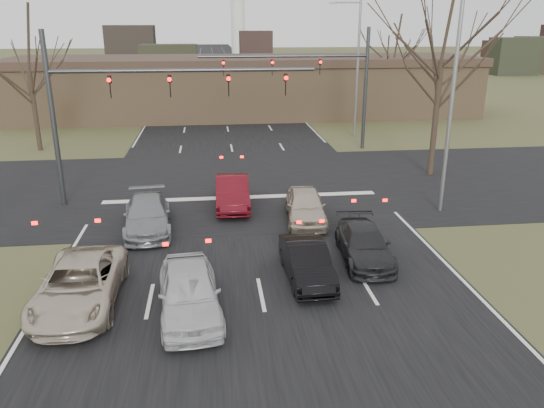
# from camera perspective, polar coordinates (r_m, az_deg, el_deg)

# --- Properties ---
(ground) EXTENTS (360.00, 360.00, 0.00)m
(ground) POSITION_cam_1_polar(r_m,az_deg,el_deg) (14.64, 0.01, -15.38)
(ground) COLOR #424525
(ground) RESTS_ON ground
(road_main) EXTENTS (14.00, 300.00, 0.02)m
(road_main) POSITION_cam_1_polar(r_m,az_deg,el_deg) (72.49, -5.68, 12.32)
(road_main) COLOR black
(road_main) RESTS_ON ground
(road_cross) EXTENTS (200.00, 14.00, 0.02)m
(road_cross) POSITION_cam_1_polar(r_m,az_deg,el_deg) (28.27, -3.55, 1.96)
(road_cross) COLOR black
(road_cross) RESTS_ON ground
(building) EXTENTS (42.40, 10.40, 5.30)m
(building) POSITION_cam_1_polar(r_m,az_deg,el_deg) (50.44, -2.85, 12.56)
(building) COLOR olive
(building) RESTS_ON ground
(mast_arm_near) EXTENTS (12.12, 0.24, 8.00)m
(mast_arm_near) POSITION_cam_1_polar(r_m,az_deg,el_deg) (25.50, -15.56, 11.10)
(mast_arm_near) COLOR #383A3D
(mast_arm_near) RESTS_ON ground
(mast_arm_far) EXTENTS (11.12, 0.24, 8.00)m
(mast_arm_far) POSITION_cam_1_polar(r_m,az_deg,el_deg) (35.97, 5.68, 13.69)
(mast_arm_far) COLOR #383A3D
(mast_arm_far) RESTS_ON ground
(streetlight_right_near) EXTENTS (2.34, 0.25, 10.00)m
(streetlight_right_near) POSITION_cam_1_polar(r_m,az_deg,el_deg) (24.42, 18.52, 11.72)
(streetlight_right_near) COLOR gray
(streetlight_right_near) RESTS_ON ground
(streetlight_right_far) EXTENTS (2.34, 0.25, 10.00)m
(streetlight_right_far) POSITION_cam_1_polar(r_m,az_deg,el_deg) (40.55, 8.97, 14.95)
(streetlight_right_far) COLOR gray
(streetlight_right_far) RESTS_ON ground
(tree_right_near) EXTENTS (6.90, 6.90, 11.50)m
(tree_right_near) POSITION_cam_1_polar(r_m,az_deg,el_deg) (30.64, 18.25, 19.26)
(tree_right_near) COLOR black
(tree_right_near) RESTS_ON ground
(tree_left_far) EXTENTS (5.70, 5.70, 9.50)m
(tree_left_far) POSITION_cam_1_polar(r_m,az_deg,el_deg) (38.79, -25.11, 15.91)
(tree_left_far) COLOR black
(tree_left_far) RESTS_ON ground
(tree_right_far) EXTENTS (5.40, 5.40, 9.00)m
(tree_right_far) POSITION_cam_1_polar(r_m,az_deg,el_deg) (49.81, 13.12, 16.98)
(tree_right_far) COLOR black
(tree_right_far) RESTS_ON ground
(car_silver_suv) EXTENTS (2.34, 5.05, 1.40)m
(car_silver_suv) POSITION_cam_1_polar(r_m,az_deg,el_deg) (17.33, -20.00, -8.14)
(car_silver_suv) COLOR #C3B49D
(car_silver_suv) RESTS_ON ground
(car_white_sedan) EXTENTS (2.15, 4.52, 1.49)m
(car_white_sedan) POSITION_cam_1_polar(r_m,az_deg,el_deg) (15.99, -8.89, -9.31)
(car_white_sedan) COLOR silver
(car_white_sedan) RESTS_ON ground
(car_black_hatch) EXTENTS (1.45, 3.89, 1.27)m
(car_black_hatch) POSITION_cam_1_polar(r_m,az_deg,el_deg) (17.95, 3.75, -6.22)
(car_black_hatch) COLOR black
(car_black_hatch) RESTS_ON ground
(car_charcoal_sedan) EXTENTS (1.98, 4.27, 1.21)m
(car_charcoal_sedan) POSITION_cam_1_polar(r_m,az_deg,el_deg) (19.64, 9.88, -4.28)
(car_charcoal_sedan) COLOR black
(car_charcoal_sedan) RESTS_ON ground
(car_grey_ahead) EXTENTS (2.28, 4.75, 1.33)m
(car_grey_ahead) POSITION_cam_1_polar(r_m,az_deg,el_deg) (22.66, -13.27, -1.15)
(car_grey_ahead) COLOR gray
(car_grey_ahead) RESTS_ON ground
(car_red_ahead) EXTENTS (1.61, 4.40, 1.44)m
(car_red_ahead) POSITION_cam_1_polar(r_m,az_deg,el_deg) (24.91, -4.29, 1.28)
(car_red_ahead) COLOR #4E0B12
(car_red_ahead) RESTS_ON ground
(car_silver_ahead) EXTENTS (2.03, 4.23, 1.40)m
(car_silver_ahead) POSITION_cam_1_polar(r_m,az_deg,el_deg) (23.10, 3.63, -0.19)
(car_silver_ahead) COLOR #C1B29C
(car_silver_ahead) RESTS_ON ground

